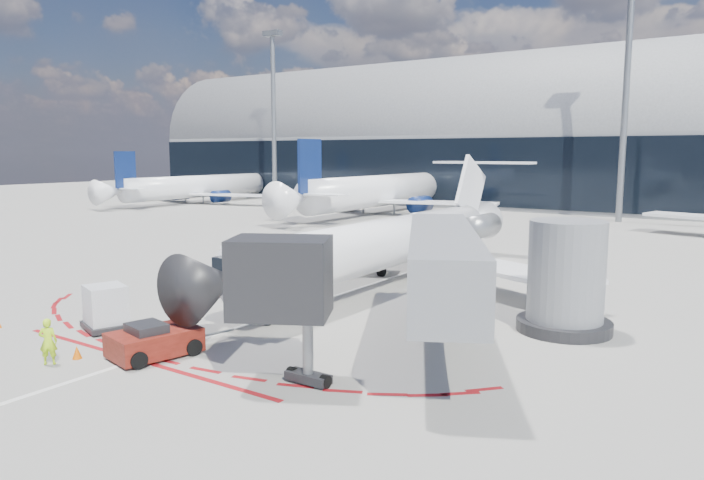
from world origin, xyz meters
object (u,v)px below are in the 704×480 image
Objects in this scene: pushback_tug at (154,341)px; ramp_worker at (48,341)px; regional_jet at (392,241)px; uld_container at (106,308)px.

ramp_worker reaches higher than pushback_tug.
regional_jet reaches higher than ramp_worker.
uld_container reaches higher than pushback_tug.
regional_jet is 19.61m from ramp_worker.
uld_container is (-2.29, 3.97, 0.10)m from ramp_worker.
regional_jet is at bearing -141.62° from ramp_worker.
uld_container reaches higher than ramp_worker.
regional_jet reaches higher than uld_container.
uld_container is (-5.40, -15.32, -1.54)m from regional_jet.
regional_jet is 17.40× the size of ramp_worker.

